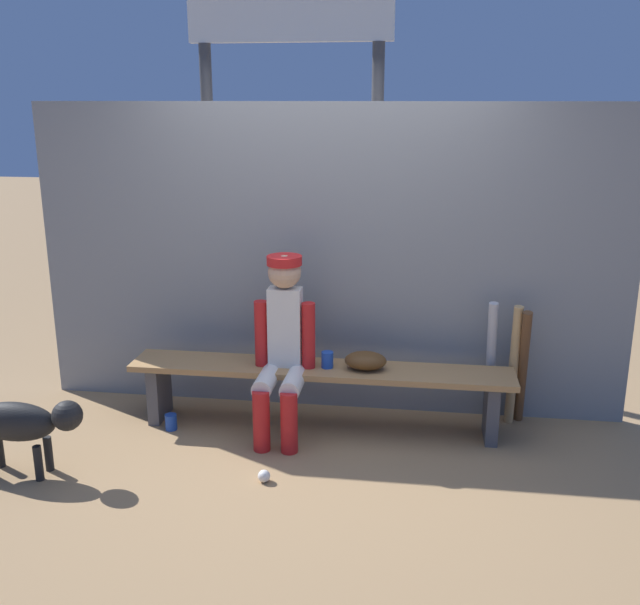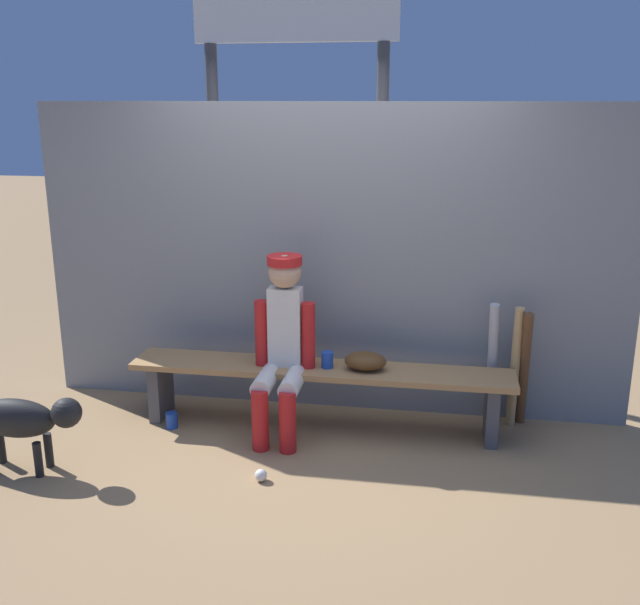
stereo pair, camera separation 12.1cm
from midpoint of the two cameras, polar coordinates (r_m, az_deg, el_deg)
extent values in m
plane|color=#9E7A51|center=(5.05, 0.69, -9.83)|extent=(30.00, 30.00, 0.00)
cube|color=gray|center=(5.06, 1.42, 3.24)|extent=(4.18, 0.03, 2.17)
cube|color=#AD7F4C|center=(4.88, 0.71, -5.32)|extent=(2.59, 0.36, 0.04)
cube|color=#4C4C51|center=(5.25, -11.81, -6.72)|extent=(0.08, 0.29, 0.41)
cube|color=#4C4C51|center=(4.93, 14.08, -8.38)|extent=(0.08, 0.29, 0.41)
cube|color=silver|center=(4.82, -2.03, -1.94)|extent=(0.22, 0.13, 0.54)
sphere|color=tan|center=(4.72, -2.08, 2.45)|extent=(0.22, 0.22, 0.22)
cylinder|color=red|center=(4.70, -2.09, 3.36)|extent=(0.23, 0.23, 0.06)
cylinder|color=silver|center=(4.77, -3.52, -6.11)|extent=(0.13, 0.38, 0.13)
cylinder|color=red|center=(4.68, -4.01, -9.27)|extent=(0.11, 0.11, 0.41)
cylinder|color=red|center=(4.85, -3.93, -2.47)|extent=(0.09, 0.09, 0.46)
cylinder|color=silver|center=(4.74, -1.39, -6.26)|extent=(0.13, 0.38, 0.13)
cylinder|color=red|center=(4.65, -1.82, -9.44)|extent=(0.11, 0.11, 0.41)
cylinder|color=red|center=(4.79, -0.20, -2.68)|extent=(0.09, 0.09, 0.46)
ellipsoid|color=#593819|center=(4.82, 4.33, -4.64)|extent=(0.28, 0.20, 0.12)
cylinder|color=#B7B7BC|center=(5.09, 14.10, -4.74)|extent=(0.10, 0.18, 0.88)
cylinder|color=tan|center=(5.07, 15.81, -4.98)|extent=(0.07, 0.15, 0.87)
cylinder|color=brown|center=(5.09, 16.49, -5.11)|extent=(0.09, 0.25, 0.85)
sphere|color=white|center=(4.40, -3.89, -13.47)|extent=(0.07, 0.07, 0.07)
cylinder|color=#1E47AD|center=(5.11, -10.96, -9.13)|extent=(0.08, 0.08, 0.11)
cylinder|color=#1E47AD|center=(4.84, 1.29, -4.55)|extent=(0.08, 0.08, 0.11)
cylinder|color=#3F3F42|center=(6.36, -7.63, 7.77)|extent=(0.10, 0.10, 2.62)
cylinder|color=#3F3F42|center=(6.09, 5.34, 7.49)|extent=(0.10, 0.10, 2.62)
ellipsoid|color=black|center=(4.72, -22.29, -8.45)|extent=(0.52, 0.20, 0.24)
sphere|color=black|center=(4.53, -18.67, -8.26)|extent=(0.18, 0.18, 0.18)
cylinder|color=black|center=(4.78, -19.96, -10.92)|extent=(0.05, 0.05, 0.22)
cylinder|color=black|center=(4.69, -20.68, -11.53)|extent=(0.05, 0.05, 0.22)
cylinder|color=black|center=(4.94, -23.25, -10.39)|extent=(0.05, 0.05, 0.22)
camera|label=1|loc=(0.06, -89.27, 0.21)|focal=40.50mm
camera|label=2|loc=(0.06, 90.73, -0.21)|focal=40.50mm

